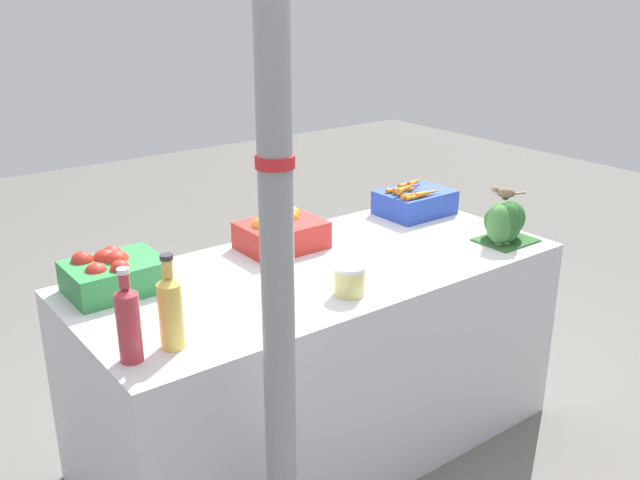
# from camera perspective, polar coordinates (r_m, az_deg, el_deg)

# --- Properties ---
(ground_plane) EXTENTS (10.00, 10.00, 0.00)m
(ground_plane) POSITION_cam_1_polar(r_m,az_deg,el_deg) (2.98, 0.00, -15.77)
(ground_plane) COLOR #605E59
(market_table) EXTENTS (1.80, 0.81, 0.76)m
(market_table) POSITION_cam_1_polar(r_m,az_deg,el_deg) (2.77, 0.00, -9.38)
(market_table) COLOR silver
(market_table) RESTS_ON ground_plane
(support_pole) EXTENTS (0.09, 0.09, 2.58)m
(support_pole) POSITION_cam_1_polar(r_m,az_deg,el_deg) (1.68, -3.58, 4.41)
(support_pole) COLOR gray
(support_pole) RESTS_ON ground_plane
(apple_crate) EXTENTS (0.31, 0.24, 0.14)m
(apple_crate) POSITION_cam_1_polar(r_m,az_deg,el_deg) (2.48, -16.27, -2.47)
(apple_crate) COLOR #2D8442
(apple_crate) RESTS_ON market_table
(orange_crate) EXTENTS (0.31, 0.24, 0.14)m
(orange_crate) POSITION_cam_1_polar(r_m,az_deg,el_deg) (2.77, -3.07, 0.65)
(orange_crate) COLOR red
(orange_crate) RESTS_ON market_table
(carrot_crate) EXTENTS (0.31, 0.24, 0.14)m
(carrot_crate) POSITION_cam_1_polar(r_m,az_deg,el_deg) (3.19, 7.58, 3.12)
(carrot_crate) COLOR #2847B7
(carrot_crate) RESTS_ON market_table
(broccoli_pile) EXTENTS (0.23, 0.19, 0.17)m
(broccoli_pile) POSITION_cam_1_polar(r_m,az_deg,el_deg) (2.90, 14.51, 1.44)
(broccoli_pile) COLOR #2D602D
(broccoli_pile) RESTS_ON market_table
(juice_bottle_ruby) EXTENTS (0.07, 0.07, 0.27)m
(juice_bottle_ruby) POSITION_cam_1_polar(r_m,az_deg,el_deg) (2.00, -15.08, -6.35)
(juice_bottle_ruby) COLOR #B2333D
(juice_bottle_ruby) RESTS_ON market_table
(juice_bottle_golden) EXTENTS (0.07, 0.07, 0.28)m
(juice_bottle_golden) POSITION_cam_1_polar(r_m,az_deg,el_deg) (2.04, -11.87, -5.46)
(juice_bottle_golden) COLOR gold
(juice_bottle_golden) RESTS_ON market_table
(pickle_jar) EXTENTS (0.11, 0.11, 0.10)m
(pickle_jar) POSITION_cam_1_polar(r_m,az_deg,el_deg) (2.36, 2.38, -3.19)
(pickle_jar) COLOR #D1CC75
(pickle_jar) RESTS_ON market_table
(sparrow_bird) EXTENTS (0.09, 0.11, 0.05)m
(sparrow_bird) POSITION_cam_1_polar(r_m,az_deg,el_deg) (2.88, 14.56, 3.70)
(sparrow_bird) COLOR #4C3D2D
(sparrow_bird) RESTS_ON broccoli_pile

